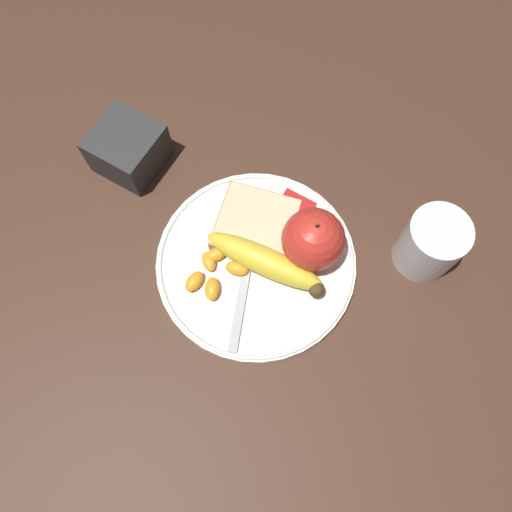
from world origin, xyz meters
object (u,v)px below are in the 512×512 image
plate (256,262)px  bread_slice (256,224)px  banana (265,263)px  fork (247,265)px  apple (313,240)px  juice_glass (430,245)px  jam_packet (295,210)px  condiment_caddy (128,149)px

plate → bread_slice: 0.05m
banana → bread_slice: banana is taller
banana → fork: 0.03m
plate → banana: banana is taller
apple → banana: size_ratio=0.53×
juice_glass → jam_packet: juice_glass is taller
juice_glass → apple: 0.15m
fork → juice_glass: bearing=-76.7°
plate → bread_slice: bread_slice is taller
banana → bread_slice: 0.06m
apple → bread_slice: 0.09m
plate → condiment_caddy: bearing=-11.4°
plate → juice_glass: bearing=-146.5°
banana → fork: size_ratio=0.89×
bread_slice → fork: size_ratio=0.65×
juice_glass → condiment_caddy: bearing=10.2°
banana → fork: bearing=21.5°
jam_packet → banana: bearing=93.3°
juice_glass → fork: bearing=34.8°
juice_glass → bread_slice: 0.23m
bread_slice → condiment_caddy: bearing=-1.5°
apple → condiment_caddy: (0.29, 0.00, -0.02)m
plate → condiment_caddy: (0.24, -0.05, 0.02)m
fork → jam_packet: (-0.02, -0.10, 0.01)m
plate → juice_glass: size_ratio=3.03×
plate → condiment_caddy: condiment_caddy is taller
bread_slice → juice_glass: bearing=-158.9°
apple → condiment_caddy: size_ratio=1.04×
jam_packet → bread_slice: bearing=52.7°
plate → jam_packet: 0.09m
bread_slice → fork: bearing=107.8°
fork → condiment_caddy: size_ratio=2.17×
plate → juice_glass: 0.23m
bread_slice → jam_packet: same height
plate → jam_packet: size_ratio=5.72×
plate → banana: size_ratio=1.57×
plate → condiment_caddy: 0.24m
bread_slice → apple: bearing=-175.2°
juice_glass → bread_slice: (0.21, 0.08, -0.02)m
fork → condiment_caddy: (0.23, -0.06, 0.02)m
banana → plate: bearing=-8.4°
apple → banana: 0.07m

